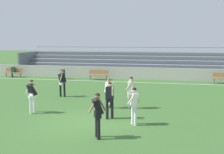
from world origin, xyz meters
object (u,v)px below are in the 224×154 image
Objects in this scene: player_dark_trailing_run at (98,111)px; player_dark_wide_right at (62,81)px; player_white_on_ball at (134,103)px; player_dark_dropping_back at (32,93)px; soccer_ball at (109,105)px; player_dark_deep_cover at (110,97)px; bleacher_stand at (138,63)px; trash_bin at (63,74)px; spectator_seated at (13,70)px; bench_far_left at (99,74)px; bench_far_right at (224,77)px; player_white_overlapping at (131,90)px; player_white_wide_left at (109,90)px; bench_near_wall_gap at (14,72)px.

player_dark_wide_right is at bearing 121.63° from player_dark_trailing_run.
player_dark_dropping_back reaches higher than player_white_on_ball.
player_dark_wide_right reaches higher than soccer_ball.
bleacher_stand is at bearing 91.68° from player_dark_deep_cover.
trash_bin is 0.76× the size of spectator_seated.
bench_far_right is at bearing 0.00° from bench_far_left.
bench_far_right is 16.37m from player_dark_dropping_back.
bleacher_stand is at bearing 73.27° from player_dark_wide_right.
player_dark_dropping_back is 4.10m from soccer_ball.
bleacher_stand reaches higher than player_white_on_ball.
bench_far_left is 1.05× the size of player_white_overlapping.
player_dark_deep_cover is at bearing -76.65° from player_white_wide_left.
spectator_seated is 11.45m from player_dark_wide_right.
player_dark_wide_right is at bearing -67.84° from trash_bin.
player_dark_trailing_run is 4.84m from soccer_ball.
bench_near_wall_gap is 15.50m from soccer_ball.
player_dark_deep_cover is 1.01× the size of player_dark_trailing_run.
player_white_overlapping is 1.05× the size of player_white_on_ball.
spectator_seated is at bearing -179.24° from bench_far_left.
trash_bin is 0.54× the size of player_white_overlapping.
player_white_on_ball is (8.35, -12.45, 0.50)m from trash_bin.
player_dark_deep_cover reaches higher than bench_near_wall_gap.
trash_bin is at bearing 105.14° from player_dark_dropping_back.
player_dark_trailing_run is (7.24, -14.32, 0.56)m from trash_bin.
bench_far_left is 11.93m from player_dark_dropping_back.
bleacher_stand is at bearing 90.08° from player_white_wide_left.
player_white_overlapping is (7.83, -9.69, 0.56)m from trash_bin.
trash_bin is 11.67m from soccer_ball.
bench_near_wall_gap is 1.05× the size of player_dark_trailing_run.
spectator_seated is 5.50× the size of soccer_ball.
player_dark_wide_right reaches higher than bench_far_right.
player_dark_trailing_run is at bearing -75.39° from bench_far_left.
player_dark_wide_right reaches higher than player_white_wide_left.
bench_far_right is 1.49× the size of spectator_seated.
player_white_on_ball is 7.16m from player_dark_wide_right.
player_dark_dropping_back is (8.43, -11.80, 0.30)m from spectator_seated.
trash_bin is 0.55× the size of player_dark_dropping_back.
soccer_ball is at bearing -39.82° from bench_near_wall_gap.
bleacher_stand is 13.92m from soccer_ball.
player_dark_deep_cover reaches higher than trash_bin.
player_white_wide_left is 3.07m from player_white_on_ball.
player_dark_wide_right reaches higher than bench_near_wall_gap.
player_white_wide_left is (11.97, -10.07, 0.27)m from spectator_seated.
player_white_wide_left is 3.94m from player_dark_dropping_back.
player_white_wide_left is 7.45× the size of soccer_ball.
player_dark_dropping_back reaches higher than bench_far_right.
soccer_ball is (-1.74, 2.84, -0.85)m from player_white_on_ball.
trash_bin is 0.57× the size of player_white_on_ball.
player_dark_dropping_back is at bearing -91.36° from bench_far_left.
trash_bin is 16.06m from player_dark_trailing_run.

